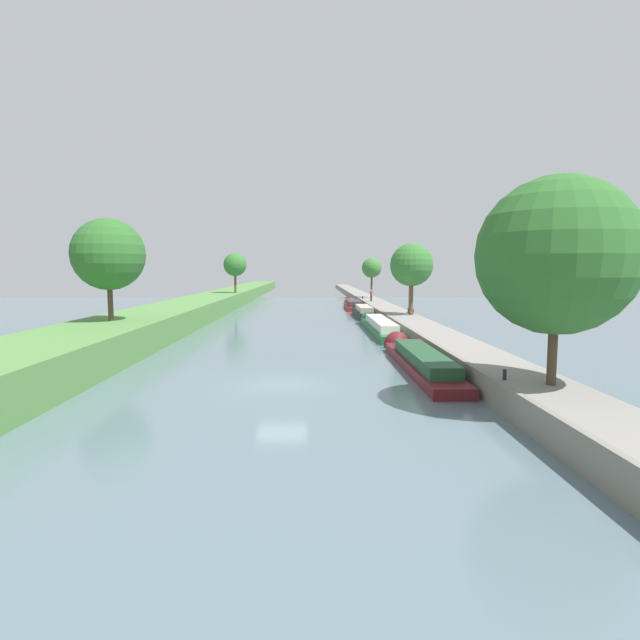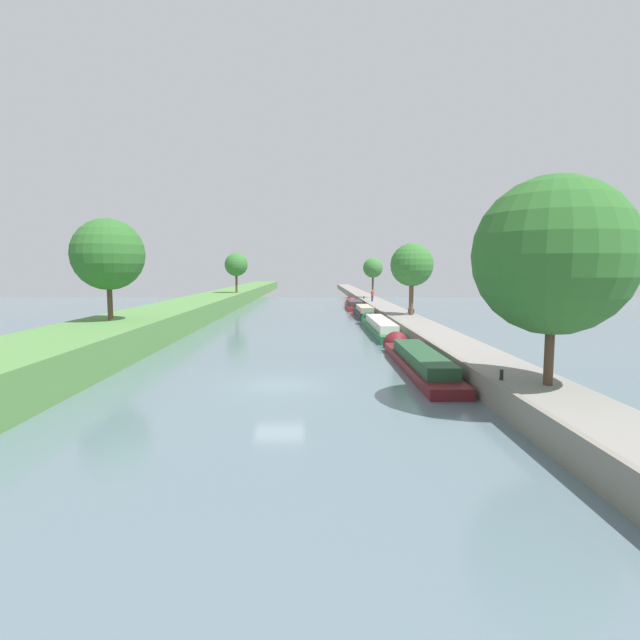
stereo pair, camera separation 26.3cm
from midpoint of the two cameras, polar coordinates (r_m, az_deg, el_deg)
name	(u,v)px [view 2 (the right image)]	position (r m, az deg, el deg)	size (l,w,h in m)	color
ground_plane	(279,385)	(25.63, -4.38, -7.40)	(160.00, 160.00, 0.00)	slate
left_grassy_bank	(26,365)	(29.11, -30.27, -4.46)	(6.55, 260.00, 2.12)	#518442
right_towpath	(495,373)	(27.13, 19.61, -5.71)	(3.18, 260.00, 1.18)	gray
stone_quay	(462,373)	(26.58, 16.13, -5.78)	(0.25, 260.00, 1.23)	gray
narrowboat_maroon	(416,359)	(30.59, 11.17, -4.39)	(2.02, 15.33, 1.92)	maroon
narrowboat_green	(379,326)	(47.11, 6.86, -0.69)	(1.87, 16.86, 1.89)	#1E6033
narrowboat_black	(364,312)	(62.11, 5.11, 0.93)	(1.85, 11.10, 1.90)	black
narrowboat_red	(354,305)	(74.35, 3.99, 1.69)	(2.20, 11.41, 2.09)	maroon
tree_rightbank_near	(554,256)	(21.99, 25.42, 6.63)	(6.30, 6.30, 8.36)	#4C3828
tree_rightbank_midnear	(412,265)	(51.80, 10.57, 6.17)	(4.35, 4.35, 7.29)	brown
tree_rightbank_midfar	(373,268)	(82.79, 6.15, 5.92)	(3.26, 3.26, 6.53)	#4C3828
tree_leftbank_downstream	(236,265)	(80.40, -9.44, 6.23)	(3.62, 3.62, 6.26)	brown
tree_leftbank_upstream	(108,255)	(39.13, -22.85, 6.90)	(5.13, 5.13, 7.35)	#4C3828
person_walking	(372,295)	(73.44, 6.08, 2.82)	(0.34, 0.34, 1.66)	#282D42
mooring_bollard_near	(501,375)	(22.67, 20.31, -5.87)	(0.16, 0.16, 0.45)	black
mooring_bollard_far	(364,297)	(79.22, 5.12, 2.57)	(0.16, 0.16, 0.45)	black
park_bench	(411,310)	(54.03, 10.48, 1.13)	(0.44, 1.50, 0.47)	#333338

